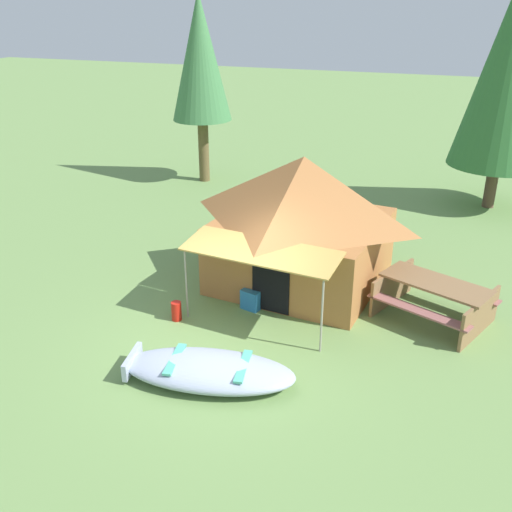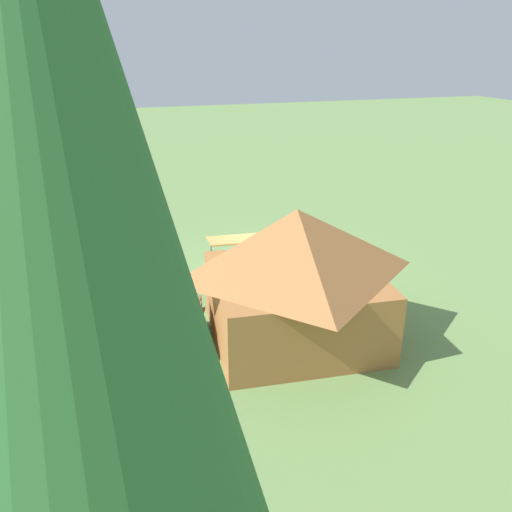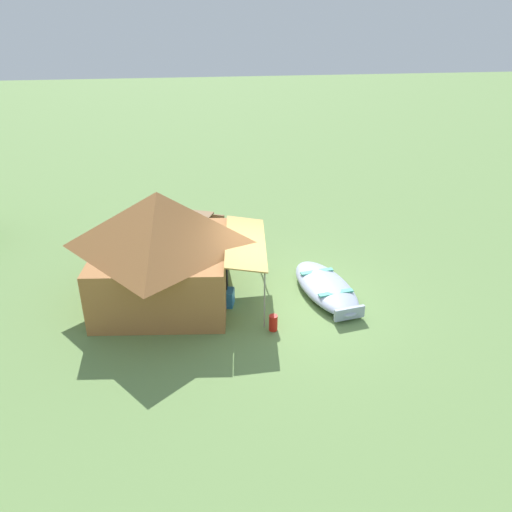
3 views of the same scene
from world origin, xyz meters
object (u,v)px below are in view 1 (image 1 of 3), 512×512
cooler_box (256,296)px  beached_rowboat (208,370)px  pine_tree_back_left (200,58)px  fuel_can (176,311)px  canvas_cabin_tent (302,219)px  picnic_table (434,296)px  pine_tree_back_right (512,65)px

cooler_box → beached_rowboat: bearing=-86.7°
pine_tree_back_left → fuel_can: bearing=-68.5°
canvas_cabin_tent → pine_tree_back_left: size_ratio=0.75×
canvas_cabin_tent → fuel_can: bearing=-125.9°
canvas_cabin_tent → picnic_table: size_ratio=1.82×
picnic_table → pine_tree_back_right: 7.97m
fuel_can → beached_rowboat: bearing=-48.6°
beached_rowboat → pine_tree_back_left: bearing=115.1°
picnic_table → cooler_box: 3.37m
canvas_cabin_tent → fuel_can: (-1.71, -2.36, -1.22)m
fuel_can → pine_tree_back_left: 9.73m
beached_rowboat → fuel_can: (-1.34, 1.52, -0.01)m
pine_tree_back_left → pine_tree_back_right: pine_tree_back_right is taller
beached_rowboat → pine_tree_back_right: pine_tree_back_right is taller
picnic_table → fuel_can: (-4.49, -1.71, -0.30)m
canvas_cabin_tent → picnic_table: bearing=-13.3°
picnic_table → fuel_can: size_ratio=6.50×
canvas_cabin_tent → cooler_box: (-0.51, -1.33, -1.21)m
fuel_can → pine_tree_back_right: bearing=58.4°
picnic_table → pine_tree_back_left: (-7.80, 6.69, 3.34)m
cooler_box → pine_tree_back_left: bearing=121.5°
beached_rowboat → pine_tree_back_right: bearing=68.4°
cooler_box → pine_tree_back_left: size_ratio=0.10×
fuel_can → pine_tree_back_right: size_ratio=0.06×
pine_tree_back_left → pine_tree_back_right: bearing=3.0°
canvas_cabin_tent → pine_tree_back_right: bearing=60.0°
beached_rowboat → pine_tree_back_right: size_ratio=0.44×
cooler_box → fuel_can: bearing=-139.2°
canvas_cabin_tent → cooler_box: size_ratio=7.90×
cooler_box → pine_tree_back_left: pine_tree_back_left is taller
pine_tree_back_right → beached_rowboat: bearing=-111.6°
fuel_can → pine_tree_back_right: pine_tree_back_right is taller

